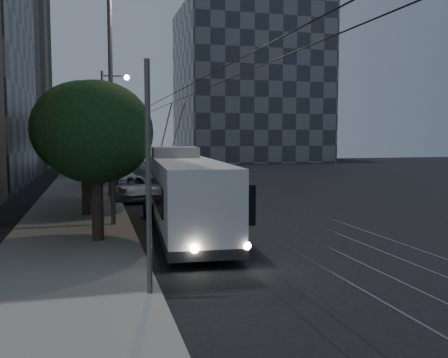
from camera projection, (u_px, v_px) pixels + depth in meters
ground at (239, 223)px, 23.64m from camera, size 120.00×120.00×0.00m
sidewalk at (83, 185)px, 41.01m from camera, size 5.00×90.00×0.15m
tram_rails at (202, 183)px, 43.54m from camera, size 4.52×90.00×0.02m
overhead_wires at (113, 143)px, 41.35m from camera, size 2.23×90.00×6.00m
building_distant_right at (250, 86)px, 80.14m from camera, size 22.00×18.00×24.00m
trolleybus at (186, 195)px, 20.92m from camera, size 3.27×12.12×5.63m
pickup_silver at (131, 188)px, 32.09m from camera, size 2.75×5.62×1.54m
car_white_a at (126, 183)px, 36.83m from camera, size 2.78×4.19×1.32m
car_white_b at (123, 177)px, 41.28m from camera, size 2.45×5.03×1.41m
car_white_c at (119, 172)px, 46.76m from camera, size 2.11×4.35×1.38m
car_white_d at (115, 167)px, 54.22m from camera, size 3.39×4.66×1.48m
tree_0 at (96, 133)px, 18.74m from camera, size 4.32×4.32×6.21m
tree_1 at (85, 129)px, 24.78m from camera, size 5.31×5.31×6.85m
tree_2 at (86, 126)px, 30.28m from camera, size 4.96×4.96×6.98m
tree_3 at (94, 133)px, 38.93m from camera, size 3.90×3.90×6.14m
tree_4 at (89, 129)px, 49.10m from camera, size 5.12×5.12×7.04m
tree_5 at (89, 132)px, 56.24m from camera, size 5.55×5.55×7.08m
streetlamp_near at (121, 75)px, 21.96m from camera, size 2.73×0.44×11.45m
streetlamp_far at (108, 117)px, 40.07m from camera, size 2.27×0.44×9.26m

